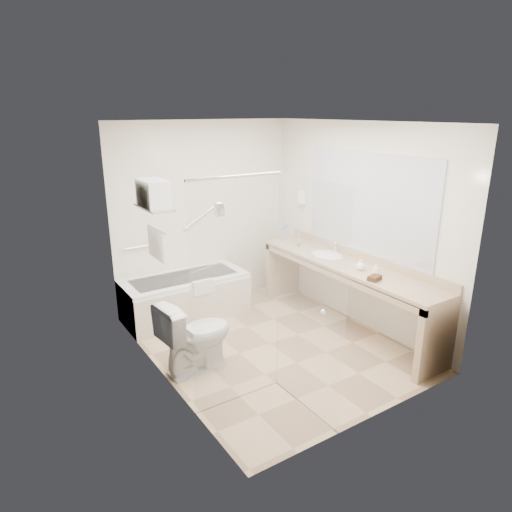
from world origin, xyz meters
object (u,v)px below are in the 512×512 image
toilet (196,335)px  vanity_counter (346,279)px  amenity_basket (375,278)px  water_bottle_left (284,234)px  bathtub (185,296)px

toilet → vanity_counter: bearing=-100.1°
amenity_basket → water_bottle_left: bearing=86.2°
bathtub → vanity_counter: vanity_counter is taller
toilet → amenity_basket: bearing=-117.8°
bathtub → water_bottle_left: (1.49, -0.14, 0.67)m
toilet → amenity_basket: (1.82, -0.72, 0.49)m
vanity_counter → amenity_basket: 0.65m
vanity_counter → water_bottle_left: (-0.04, 1.25, 0.30)m
water_bottle_left → amenity_basket: bearing=-93.8°
vanity_counter → water_bottle_left: water_bottle_left is taller
toilet → water_bottle_left: size_ratio=3.94×
vanity_counter → water_bottle_left: 1.29m
bathtub → water_bottle_left: bearing=-5.4°
toilet → water_bottle_left: bearing=-66.3°
bathtub → water_bottle_left: size_ratio=8.04×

